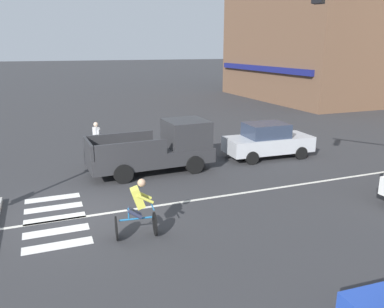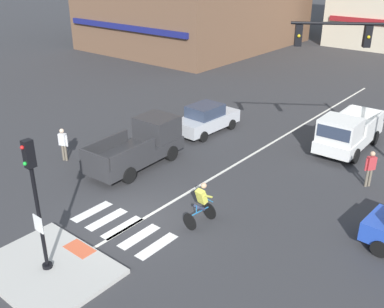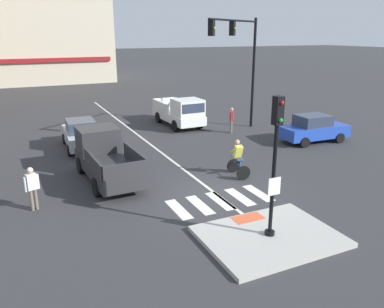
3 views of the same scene
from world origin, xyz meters
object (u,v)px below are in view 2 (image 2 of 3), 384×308
pedestrian_at_curb_left (63,142)px  cyclist (201,203)px  car_silver_westbound_far (206,119)px  signal_pole (35,195)px  pedestrian_waiting_far_side (370,166)px  pickup_truck_charcoal_westbound_near (142,145)px  pickup_truck_white_eastbound_far (347,134)px

pedestrian_at_curb_left → cyclist: bearing=-0.8°
pedestrian_at_curb_left → car_silver_westbound_far: bearing=68.0°
cyclist → pedestrian_at_curb_left: 8.69m
signal_pole → pedestrian_waiting_far_side: signal_pole is taller
pickup_truck_charcoal_westbound_near → pedestrian_at_curb_left: size_ratio=3.10×
signal_pole → pedestrian_at_curb_left: 8.75m
pickup_truck_white_eastbound_far → cyclist: bearing=-98.7°
pickup_truck_white_eastbound_far → pedestrian_waiting_far_side: bearing=-53.3°
pedestrian_at_curb_left → pickup_truck_charcoal_westbound_near: bearing=34.8°
car_silver_westbound_far → pedestrian_waiting_far_side: size_ratio=2.49×
car_silver_westbound_far → pedestrian_at_curb_left: (-3.03, -7.48, 0.17)m
car_silver_westbound_far → cyclist: cyclist is taller
pickup_truck_charcoal_westbound_near → pedestrian_waiting_far_side: 10.38m
signal_pole → car_silver_westbound_far: bearing=105.5°
pedestrian_at_curb_left → pedestrian_waiting_far_side: (12.49, 6.84, 0.00)m
pickup_truck_charcoal_westbound_near → cyclist: 5.97m
pedestrian_at_curb_left → pedestrian_waiting_far_side: 14.24m
car_silver_westbound_far → pickup_truck_white_eastbound_far: pickup_truck_white_eastbound_far is taller
car_silver_westbound_far → pickup_truck_white_eastbound_far: 7.58m
pickup_truck_charcoal_westbound_near → pickup_truck_white_eastbound_far: size_ratio=1.01×
pickup_truck_charcoal_westbound_near → pedestrian_waiting_far_side: (9.30, 4.62, 0.00)m
pickup_truck_white_eastbound_far → pedestrian_waiting_far_side: 3.81m
car_silver_westbound_far → pedestrian_at_curb_left: pedestrian_at_curb_left is taller
pedestrian_waiting_far_side → signal_pole: bearing=-115.6°
cyclist → car_silver_westbound_far: bearing=126.7°
car_silver_westbound_far → pedestrian_waiting_far_side: bearing=-3.9°
pickup_truck_charcoal_westbound_near → car_silver_westbound_far: bearing=91.8°
pickup_truck_white_eastbound_far → pedestrian_waiting_far_side: pickup_truck_white_eastbound_far is taller
cyclist → pedestrian_at_curb_left: size_ratio=1.01×
pedestrian_waiting_far_side → pedestrian_at_curb_left: bearing=-151.3°
pedestrian_at_curb_left → pedestrian_waiting_far_side: same height
pickup_truck_charcoal_westbound_near → pedestrian_at_curb_left: pickup_truck_charcoal_westbound_near is taller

